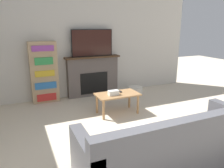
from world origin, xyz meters
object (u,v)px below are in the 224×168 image
coffee_table (117,97)px  bookshelf (44,72)px  fireplace (93,76)px  tv (92,43)px  couch (172,147)px  storage_basket (135,90)px

coffee_table → bookshelf: size_ratio=0.62×
fireplace → tv: tv is taller
tv → couch: (-0.05, -3.38, -1.14)m
fireplace → coffee_table: (0.06, -1.44, -0.16)m
fireplace → bookshelf: bearing=-178.9°
tv → bookshelf: size_ratio=0.74×
fireplace → tv: bearing=-90.0°
fireplace → bookshelf: 1.28m
bookshelf → storage_basket: (2.38, -0.36, -0.65)m
tv → bookshelf: 1.43m
couch → storage_basket: (1.17, 3.02, -0.18)m
coffee_table → storage_basket: coffee_table is taller
couch → tv: bearing=89.2°
coffee_table → storage_basket: (1.06, 1.06, -0.28)m
fireplace → storage_basket: fireplace is taller
tv → couch: 3.57m
tv → coffee_table: (0.06, -1.42, -1.04)m
tv → storage_basket: (1.12, -0.36, -1.32)m
tv → coffee_table: tv is taller
tv → couch: tv is taller
tv → storage_basket: 1.77m
fireplace → coffee_table: bearing=-87.7°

